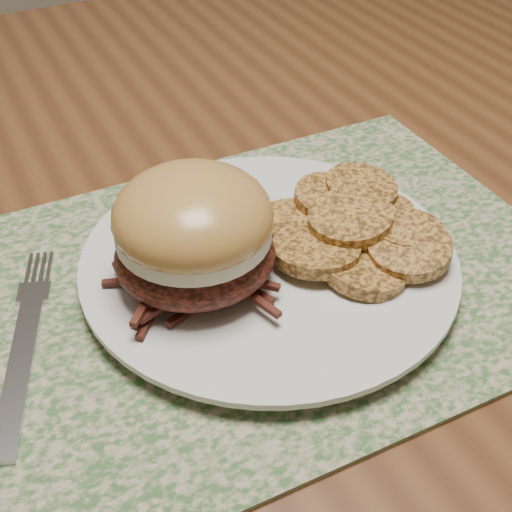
% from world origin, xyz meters
% --- Properties ---
extents(dining_table, '(1.50, 0.90, 0.75)m').
position_xyz_m(dining_table, '(0.00, 0.00, 0.67)').
color(dining_table, brown).
rests_on(dining_table, ground).
extents(placemat, '(0.45, 0.33, 0.00)m').
position_xyz_m(placemat, '(0.00, -0.18, 0.75)').
color(placemat, '#3A6031').
rests_on(placemat, dining_table).
extents(dinner_plate, '(0.26, 0.26, 0.02)m').
position_xyz_m(dinner_plate, '(0.01, -0.18, 0.76)').
color(dinner_plate, silver).
rests_on(dinner_plate, placemat).
extents(pork_sandwich, '(0.13, 0.12, 0.08)m').
position_xyz_m(pork_sandwich, '(-0.05, -0.18, 0.81)').
color(pork_sandwich, black).
rests_on(pork_sandwich, dinner_plate).
extents(roasted_potatoes, '(0.16, 0.16, 0.03)m').
position_xyz_m(roasted_potatoes, '(0.08, -0.19, 0.78)').
color(roasted_potatoes, '#B17634').
rests_on(roasted_potatoes, dinner_plate).
extents(fork, '(0.08, 0.18, 0.00)m').
position_xyz_m(fork, '(-0.17, -0.17, 0.76)').
color(fork, '#B4B4BC').
rests_on(fork, placemat).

